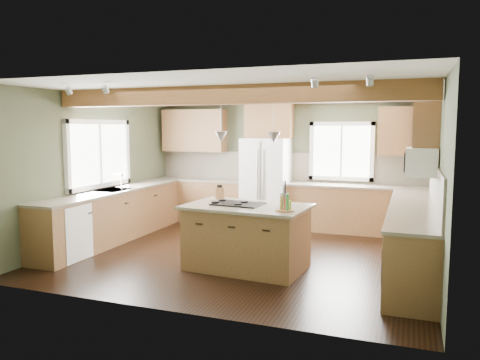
% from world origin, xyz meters
% --- Properties ---
extents(floor, '(5.60, 5.60, 0.00)m').
position_xyz_m(floor, '(0.00, 0.00, 0.00)').
color(floor, black).
rests_on(floor, ground).
extents(ceiling, '(5.60, 5.60, 0.00)m').
position_xyz_m(ceiling, '(0.00, 0.00, 2.60)').
color(ceiling, silver).
rests_on(ceiling, wall_back).
extents(wall_back, '(5.60, 0.00, 5.60)m').
position_xyz_m(wall_back, '(0.00, 2.50, 1.30)').
color(wall_back, '#494E37').
rests_on(wall_back, ground).
extents(wall_left, '(0.00, 5.00, 5.00)m').
position_xyz_m(wall_left, '(-2.80, 0.00, 1.30)').
color(wall_left, '#494E37').
rests_on(wall_left, ground).
extents(wall_right, '(0.00, 5.00, 5.00)m').
position_xyz_m(wall_right, '(2.80, 0.00, 1.30)').
color(wall_right, '#494E37').
rests_on(wall_right, ground).
extents(ceiling_beam, '(5.55, 0.26, 0.26)m').
position_xyz_m(ceiling_beam, '(0.00, -0.71, 2.47)').
color(ceiling_beam, brown).
rests_on(ceiling_beam, ceiling).
extents(soffit_trim, '(5.55, 0.20, 0.10)m').
position_xyz_m(soffit_trim, '(0.00, 2.40, 2.54)').
color(soffit_trim, brown).
rests_on(soffit_trim, ceiling).
extents(backsplash_back, '(5.58, 0.03, 0.58)m').
position_xyz_m(backsplash_back, '(0.00, 2.48, 1.21)').
color(backsplash_back, brown).
rests_on(backsplash_back, wall_back).
extents(backsplash_right, '(0.03, 3.70, 0.58)m').
position_xyz_m(backsplash_right, '(2.78, 0.05, 1.21)').
color(backsplash_right, brown).
rests_on(backsplash_right, wall_right).
extents(base_cab_back_left, '(2.02, 0.60, 0.88)m').
position_xyz_m(base_cab_back_left, '(-1.79, 2.20, 0.44)').
color(base_cab_back_left, brown).
rests_on(base_cab_back_left, floor).
extents(counter_back_left, '(2.06, 0.64, 0.04)m').
position_xyz_m(counter_back_left, '(-1.79, 2.20, 0.90)').
color(counter_back_left, '#4E4639').
rests_on(counter_back_left, base_cab_back_left).
extents(base_cab_back_right, '(2.62, 0.60, 0.88)m').
position_xyz_m(base_cab_back_right, '(1.49, 2.20, 0.44)').
color(base_cab_back_right, brown).
rests_on(base_cab_back_right, floor).
extents(counter_back_right, '(2.66, 0.64, 0.04)m').
position_xyz_m(counter_back_right, '(1.49, 2.20, 0.90)').
color(counter_back_right, '#4E4639').
rests_on(counter_back_right, base_cab_back_right).
extents(base_cab_left, '(0.60, 3.70, 0.88)m').
position_xyz_m(base_cab_left, '(-2.50, 0.05, 0.44)').
color(base_cab_left, brown).
rests_on(base_cab_left, floor).
extents(counter_left, '(0.64, 3.74, 0.04)m').
position_xyz_m(counter_left, '(-2.50, 0.05, 0.90)').
color(counter_left, '#4E4639').
rests_on(counter_left, base_cab_left).
extents(base_cab_right, '(0.60, 3.70, 0.88)m').
position_xyz_m(base_cab_right, '(2.50, 0.05, 0.44)').
color(base_cab_right, brown).
rests_on(base_cab_right, floor).
extents(counter_right, '(0.64, 3.74, 0.04)m').
position_xyz_m(counter_right, '(2.50, 0.05, 0.90)').
color(counter_right, '#4E4639').
rests_on(counter_right, base_cab_right).
extents(upper_cab_back_left, '(1.40, 0.35, 0.90)m').
position_xyz_m(upper_cab_back_left, '(-1.99, 2.33, 1.95)').
color(upper_cab_back_left, brown).
rests_on(upper_cab_back_left, wall_back).
extents(upper_cab_over_fridge, '(0.96, 0.35, 0.70)m').
position_xyz_m(upper_cab_over_fridge, '(-0.30, 2.33, 2.15)').
color(upper_cab_over_fridge, brown).
rests_on(upper_cab_over_fridge, wall_back).
extents(upper_cab_right, '(0.35, 2.20, 0.90)m').
position_xyz_m(upper_cab_right, '(2.62, 0.90, 1.95)').
color(upper_cab_right, brown).
rests_on(upper_cab_right, wall_right).
extents(upper_cab_back_corner, '(0.90, 0.35, 0.90)m').
position_xyz_m(upper_cab_back_corner, '(2.30, 2.33, 1.95)').
color(upper_cab_back_corner, brown).
rests_on(upper_cab_back_corner, wall_back).
extents(window_left, '(0.04, 1.60, 1.05)m').
position_xyz_m(window_left, '(-2.78, 0.05, 1.55)').
color(window_left, white).
rests_on(window_left, wall_left).
extents(window_back, '(1.10, 0.04, 1.00)m').
position_xyz_m(window_back, '(1.15, 2.48, 1.55)').
color(window_back, white).
rests_on(window_back, wall_back).
extents(sink, '(0.50, 0.65, 0.03)m').
position_xyz_m(sink, '(-2.50, 0.05, 0.91)').
color(sink, '#262628').
rests_on(sink, counter_left).
extents(faucet, '(0.02, 0.02, 0.28)m').
position_xyz_m(faucet, '(-2.32, 0.05, 1.05)').
color(faucet, '#B2B2B7').
rests_on(faucet, sink).
extents(dishwasher, '(0.60, 0.60, 0.84)m').
position_xyz_m(dishwasher, '(-2.49, -1.25, 0.43)').
color(dishwasher, white).
rests_on(dishwasher, floor).
extents(oven, '(0.60, 0.72, 0.84)m').
position_xyz_m(oven, '(2.49, -1.25, 0.43)').
color(oven, white).
rests_on(oven, floor).
extents(microwave, '(0.40, 0.70, 0.38)m').
position_xyz_m(microwave, '(2.58, -0.05, 1.55)').
color(microwave, white).
rests_on(microwave, wall_right).
extents(pendant_left, '(0.18, 0.18, 0.16)m').
position_xyz_m(pendant_left, '(-0.12, -0.68, 1.88)').
color(pendant_left, '#B2B2B7').
rests_on(pendant_left, ceiling).
extents(pendant_right, '(0.18, 0.18, 0.16)m').
position_xyz_m(pendant_right, '(0.68, -0.74, 1.88)').
color(pendant_right, '#B2B2B7').
rests_on(pendant_right, ceiling).
extents(refrigerator, '(0.90, 0.74, 1.80)m').
position_xyz_m(refrigerator, '(-0.30, 2.12, 0.90)').
color(refrigerator, white).
rests_on(refrigerator, floor).
extents(island, '(1.69, 1.11, 0.88)m').
position_xyz_m(island, '(0.28, -0.71, 0.44)').
color(island, olive).
rests_on(island, floor).
extents(island_top, '(1.80, 1.23, 0.04)m').
position_xyz_m(island_top, '(0.28, -0.71, 0.90)').
color(island_top, '#4E4639').
rests_on(island_top, island).
extents(cooktop, '(0.73, 0.52, 0.02)m').
position_xyz_m(cooktop, '(0.15, -0.70, 0.93)').
color(cooktop, black).
rests_on(cooktop, island_top).
extents(knife_block, '(0.13, 0.11, 0.18)m').
position_xyz_m(knife_block, '(-0.30, -0.31, 1.01)').
color(knife_block, brown).
rests_on(knife_block, island_top).
extents(utensil_crock, '(0.14, 0.14, 0.15)m').
position_xyz_m(utensil_crock, '(0.76, -0.46, 1.00)').
color(utensil_crock, '#484139').
rests_on(utensil_crock, island_top).
extents(bottle_tray, '(0.30, 0.30, 0.23)m').
position_xyz_m(bottle_tray, '(0.91, -0.98, 1.03)').
color(bottle_tray, brown).
rests_on(bottle_tray, island_top).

